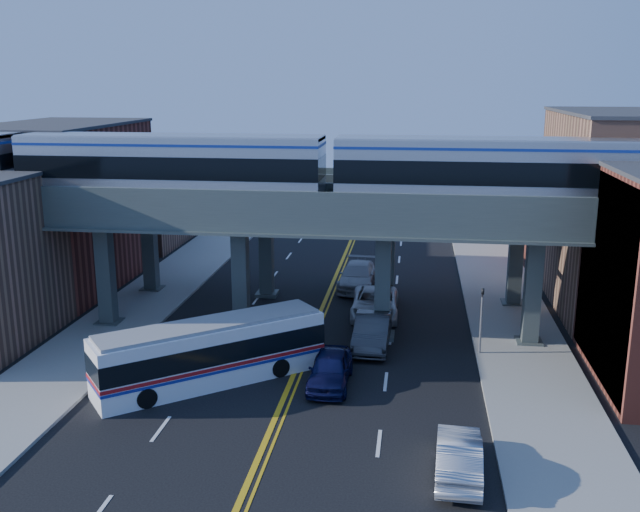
# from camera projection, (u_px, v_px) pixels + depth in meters

# --- Properties ---
(ground) EXTENTS (120.00, 120.00, 0.00)m
(ground) POSITION_uv_depth(u_px,v_px,m) (285.00, 394.00, 32.67)
(ground) COLOR black
(ground) RESTS_ON ground
(sidewalk_west) EXTENTS (5.00, 70.00, 0.16)m
(sidewalk_west) POSITION_uv_depth(u_px,v_px,m) (131.00, 313.00, 43.76)
(sidewalk_west) COLOR gray
(sidewalk_west) RESTS_ON ground
(sidewalk_east) EXTENTS (5.00, 70.00, 0.16)m
(sidewalk_east) POSITION_uv_depth(u_px,v_px,m) (515.00, 330.00, 40.77)
(sidewalk_east) COLOR gray
(sidewalk_east) RESTS_ON ground
(building_west_b) EXTENTS (8.00, 14.00, 11.00)m
(building_west_b) POSITION_uv_depth(u_px,v_px,m) (63.00, 207.00, 49.14)
(building_west_b) COLOR brown
(building_west_b) RESTS_ON ground
(building_west_c) EXTENTS (8.00, 10.00, 8.00)m
(building_west_c) POSITION_uv_depth(u_px,v_px,m) (136.00, 198.00, 62.01)
(building_west_c) COLOR #94634C
(building_west_c) RESTS_ON ground
(building_east_b) EXTENTS (8.00, 14.00, 12.00)m
(building_east_b) POSITION_uv_depth(u_px,v_px,m) (624.00, 213.00, 44.21)
(building_east_b) COLOR #94634C
(building_east_b) RESTS_ON ground
(building_east_c) EXTENTS (8.00, 10.00, 9.00)m
(building_east_c) POSITION_uv_depth(u_px,v_px,m) (577.00, 202.00, 57.07)
(building_east_c) COLOR brown
(building_east_c) RESTS_ON ground
(mural_panel) EXTENTS (0.10, 9.50, 9.50)m
(mural_panel) POSITION_uv_depth(u_px,v_px,m) (604.00, 282.00, 33.48)
(mural_panel) COLOR teal
(mural_panel) RESTS_ON ground
(elevated_viaduct_near) EXTENTS (52.00, 3.60, 7.40)m
(elevated_viaduct_near) POSITION_uv_depth(u_px,v_px,m) (311.00, 222.00, 38.81)
(elevated_viaduct_near) COLOR #414B4A
(elevated_viaduct_near) RESTS_ON ground
(elevated_viaduct_far) EXTENTS (52.00, 3.60, 7.40)m
(elevated_viaduct_far) POSITION_uv_depth(u_px,v_px,m) (327.00, 201.00, 45.54)
(elevated_viaduct_far) COLOR #414B4A
(elevated_viaduct_far) RESTS_ON ground
(transit_train) EXTENTS (51.60, 3.24, 3.78)m
(transit_train) POSITION_uv_depth(u_px,v_px,m) (172.00, 165.00, 39.09)
(transit_train) COLOR black
(transit_train) RESTS_ON elevated_viaduct_near
(stop_sign) EXTENTS (0.76, 0.09, 2.63)m
(stop_sign) POSITION_uv_depth(u_px,v_px,m) (302.00, 336.00, 35.09)
(stop_sign) COLOR slate
(stop_sign) RESTS_ON ground
(traffic_signal) EXTENTS (0.15, 0.18, 4.10)m
(traffic_signal) POSITION_uv_depth(u_px,v_px,m) (482.00, 314.00, 36.69)
(traffic_signal) COLOR slate
(traffic_signal) RESTS_ON ground
(transit_bus) EXTENTS (10.17, 8.81, 2.85)m
(transit_bus) POSITION_uv_depth(u_px,v_px,m) (211.00, 353.00, 33.64)
(transit_bus) COLOR white
(transit_bus) RESTS_ON ground
(car_lane_a) EXTENTS (1.90, 4.68, 1.59)m
(car_lane_a) POSITION_uv_depth(u_px,v_px,m) (330.00, 369.00, 33.48)
(car_lane_a) COLOR #0F0F37
(car_lane_a) RESTS_ON ground
(car_lane_b) EXTENTS (1.94, 5.30, 1.74)m
(car_lane_b) POSITION_uv_depth(u_px,v_px,m) (372.00, 331.00, 38.27)
(car_lane_b) COLOR #2F3032
(car_lane_b) RESTS_ON ground
(car_lane_c) EXTENTS (2.90, 6.03, 1.66)m
(car_lane_c) POSITION_uv_depth(u_px,v_px,m) (375.00, 303.00, 43.20)
(car_lane_c) COLOR #B9B9BB
(car_lane_c) RESTS_ON ground
(car_lane_d) EXTENTS (2.53, 5.88, 1.69)m
(car_lane_d) POSITION_uv_depth(u_px,v_px,m) (357.00, 276.00, 49.21)
(car_lane_d) COLOR #98989C
(car_lane_d) RESTS_ON ground
(car_parked_curb) EXTENTS (1.83, 4.69, 1.52)m
(car_parked_curb) POSITION_uv_depth(u_px,v_px,m) (459.00, 456.00, 25.82)
(car_parked_curb) COLOR #AFAFB4
(car_parked_curb) RESTS_ON ground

